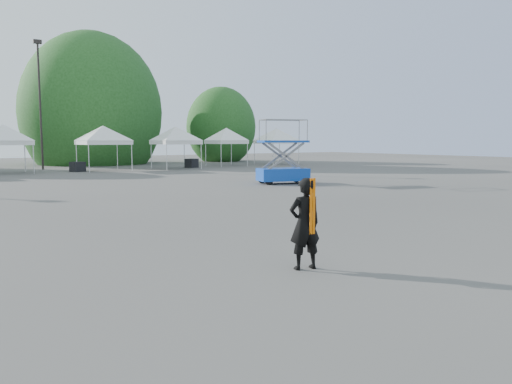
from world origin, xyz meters
TOP-DOWN VIEW (x-y plane):
  - ground at (0.00, 0.00)m, footprint 120.00×120.00m
  - light_pole_east at (3.00, 32.00)m, footprint 0.60×0.25m
  - tree_mid_e at (9.00, 39.00)m, footprint 5.12×5.12m
  - tree_far_e at (22.00, 37.00)m, footprint 3.84×3.84m
  - tent_e at (-0.11, 28.50)m, footprint 4.60×4.60m
  - tent_f at (6.50, 28.03)m, footprint 4.73×4.73m
  - tent_g at (11.95, 27.12)m, footprint 4.44×4.44m
  - tent_h at (17.54, 28.61)m, footprint 4.07×4.07m
  - tent_extra_8 at (22.66, 28.10)m, footprint 4.45×4.45m
  - man at (0.29, -2.41)m, footprint 0.66×0.51m
  - scissor_lift at (10.60, 11.53)m, footprint 2.83×1.97m
  - crate_mid at (4.45, 27.62)m, footprint 1.11×0.99m
  - crate_east at (13.65, 27.73)m, footprint 1.16×1.05m

SIDE VIEW (x-z plane):
  - ground at x=0.00m, z-range 0.00..0.00m
  - crate_mid at x=4.45m, z-range 0.00..0.71m
  - crate_east at x=13.65m, z-range 0.00..0.74m
  - man at x=0.29m, z-range 0.00..1.63m
  - scissor_lift at x=10.60m, z-range 0.01..3.34m
  - tent_h at x=17.54m, z-range 1.12..5.00m
  - tent_g at x=11.95m, z-range 1.12..5.00m
  - tent_extra_8 at x=22.66m, z-range 1.12..5.00m
  - tent_e at x=-0.11m, z-range 1.12..5.00m
  - tent_f at x=6.50m, z-range 1.12..5.00m
  - tree_far_e at x=22.00m, z-range 0.70..6.55m
  - tree_mid_e at x=9.00m, z-range 0.94..8.74m
  - light_pole_east at x=3.00m, z-range 0.62..10.42m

